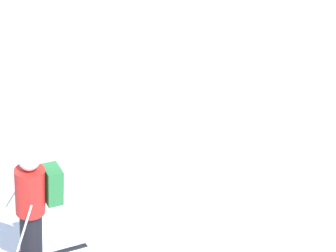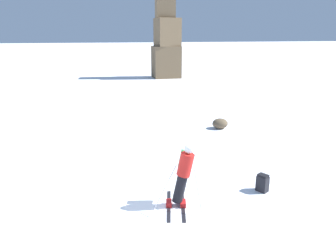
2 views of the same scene
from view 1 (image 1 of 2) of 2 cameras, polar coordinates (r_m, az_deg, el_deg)
The scene contains 1 object.
skier at distance 6.70m, azimuth -13.55°, elevation -7.89°, with size 1.25×1.63×1.69m.
Camera 1 is at (6.47, -2.89, 3.86)m, focal length 60.00 mm.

